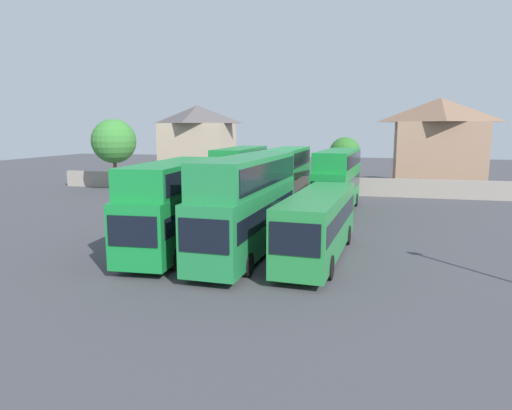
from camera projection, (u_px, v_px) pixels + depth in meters
name	position (u px, v px, depth m)	size (l,w,h in m)	color
ground	(296.00, 203.00, 41.99)	(140.00, 140.00, 0.00)	#424247
depot_boundary_wall	(306.00, 185.00, 47.66)	(56.00, 0.50, 1.80)	gray
bus_1	(174.00, 202.00, 25.01)	(3.21, 10.24, 4.86)	#158035
bus_2	(248.00, 200.00, 24.50)	(2.97, 11.97, 5.20)	#207C40
bus_3	(319.00, 221.00, 23.81)	(3.08, 10.97, 3.37)	#237E3A
bus_4	(241.00, 174.00, 39.05)	(2.74, 10.83, 5.05)	#177E34
bus_5	(285.00, 176.00, 37.81)	(2.64, 11.68, 5.02)	#1C8D3D
bus_6	(338.00, 177.00, 37.09)	(3.18, 10.86, 4.94)	#158133
house_terrace_left	(198.00, 143.00, 58.42)	(8.45, 7.13, 9.49)	tan
house_terrace_centre	(438.00, 143.00, 51.37)	(9.62, 7.41, 9.98)	#9E7A60
tree_left_of_lot	(114.00, 141.00, 48.90)	(4.64, 4.64, 7.66)	brown
tree_behind_wall	(345.00, 153.00, 48.65)	(3.23, 3.23, 5.76)	brown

